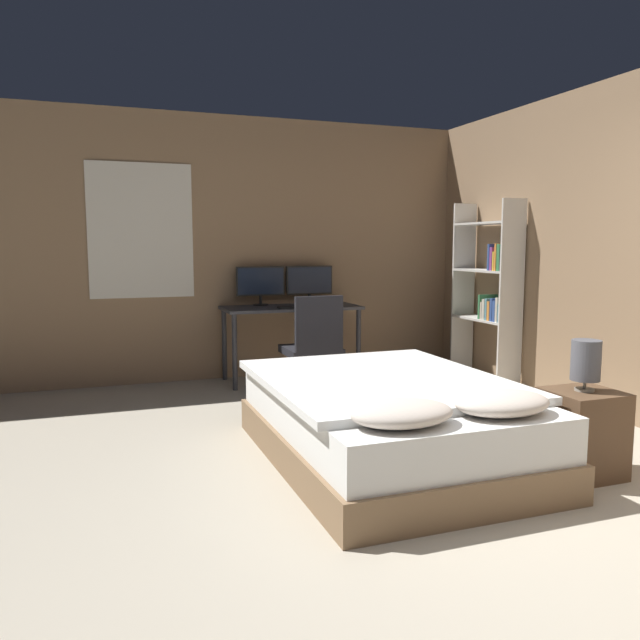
{
  "coord_description": "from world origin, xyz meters",
  "views": [
    {
      "loc": [
        -1.94,
        -2.28,
        1.39
      ],
      "look_at": [
        -0.13,
        2.72,
        0.75
      ],
      "focal_mm": 35.0,
      "sensor_mm": 36.0,
      "label": 1
    }
  ],
  "objects_px": {
    "bed": "(388,420)",
    "computer_mouse": "(323,305)",
    "office_chair": "(313,355)",
    "monitor_left": "(261,283)",
    "monitor_right": "(309,282)",
    "bookshelf": "(491,286)",
    "bedside_lamp": "(586,361)",
    "keyboard": "(297,307)",
    "desk": "(291,316)",
    "nightstand": "(582,433)"
  },
  "relations": [
    {
      "from": "monitor_left",
      "to": "monitor_right",
      "type": "xyz_separation_m",
      "value": [
        0.54,
        0.0,
        0.0
      ]
    },
    {
      "from": "bedside_lamp",
      "to": "bed",
      "type": "bearing_deg",
      "value": 147.3
    },
    {
      "from": "monitor_right",
      "to": "keyboard",
      "type": "height_order",
      "value": "monitor_right"
    },
    {
      "from": "desk",
      "to": "monitor_left",
      "type": "relative_size",
      "value": 2.73
    },
    {
      "from": "bedside_lamp",
      "to": "computer_mouse",
      "type": "distance_m",
      "value": 3.03
    },
    {
      "from": "bedside_lamp",
      "to": "keyboard",
      "type": "bearing_deg",
      "value": 105.93
    },
    {
      "from": "bed",
      "to": "office_chair",
      "type": "height_order",
      "value": "office_chair"
    },
    {
      "from": "computer_mouse",
      "to": "bookshelf",
      "type": "height_order",
      "value": "bookshelf"
    },
    {
      "from": "bedside_lamp",
      "to": "office_chair",
      "type": "relative_size",
      "value": 0.33
    },
    {
      "from": "keyboard",
      "to": "monitor_left",
      "type": "bearing_deg",
      "value": 124.24
    },
    {
      "from": "bed",
      "to": "monitor_right",
      "type": "xyz_separation_m",
      "value": [
        0.41,
        2.74,
        0.73
      ]
    },
    {
      "from": "bookshelf",
      "to": "desk",
      "type": "bearing_deg",
      "value": 156.46
    },
    {
      "from": "keyboard",
      "to": "bookshelf",
      "type": "height_order",
      "value": "bookshelf"
    },
    {
      "from": "desk",
      "to": "office_chair",
      "type": "xyz_separation_m",
      "value": [
        -0.02,
        -0.73,
        -0.29
      ]
    },
    {
      "from": "bed",
      "to": "bookshelf",
      "type": "distance_m",
      "value": 2.73
    },
    {
      "from": "nightstand",
      "to": "bedside_lamp",
      "type": "xyz_separation_m",
      "value": [
        0.0,
        0.0,
        0.44
      ]
    },
    {
      "from": "bedside_lamp",
      "to": "monitor_right",
      "type": "height_order",
      "value": "monitor_right"
    },
    {
      "from": "bedside_lamp",
      "to": "monitor_left",
      "type": "bearing_deg",
      "value": 108.34
    },
    {
      "from": "keyboard",
      "to": "computer_mouse",
      "type": "relative_size",
      "value": 5.36
    },
    {
      "from": "bed",
      "to": "bedside_lamp",
      "type": "height_order",
      "value": "bedside_lamp"
    },
    {
      "from": "monitor_left",
      "to": "bookshelf",
      "type": "relative_size",
      "value": 0.28
    },
    {
      "from": "bed",
      "to": "computer_mouse",
      "type": "height_order",
      "value": "computer_mouse"
    },
    {
      "from": "bedside_lamp",
      "to": "monitor_left",
      "type": "distance_m",
      "value": 3.56
    },
    {
      "from": "bookshelf",
      "to": "nightstand",
      "type": "bearing_deg",
      "value": -112.81
    },
    {
      "from": "bedside_lamp",
      "to": "monitor_left",
      "type": "height_order",
      "value": "monitor_left"
    },
    {
      "from": "computer_mouse",
      "to": "bookshelf",
      "type": "bearing_deg",
      "value": -21.23
    },
    {
      "from": "computer_mouse",
      "to": "office_chair",
      "type": "bearing_deg",
      "value": -118.77
    },
    {
      "from": "nightstand",
      "to": "computer_mouse",
      "type": "relative_size",
      "value": 7.5
    },
    {
      "from": "monitor_left",
      "to": "monitor_right",
      "type": "height_order",
      "value": "same"
    },
    {
      "from": "monitor_right",
      "to": "office_chair",
      "type": "bearing_deg",
      "value": -107.01
    },
    {
      "from": "computer_mouse",
      "to": "office_chair",
      "type": "height_order",
      "value": "office_chair"
    },
    {
      "from": "bed",
      "to": "office_chair",
      "type": "distance_m",
      "value": 1.82
    },
    {
      "from": "bedside_lamp",
      "to": "monitor_left",
      "type": "relative_size",
      "value": 0.6
    },
    {
      "from": "computer_mouse",
      "to": "bedside_lamp",
      "type": "bearing_deg",
      "value": -79.11
    },
    {
      "from": "bed",
      "to": "monitor_left",
      "type": "bearing_deg",
      "value": 92.72
    },
    {
      "from": "desk",
      "to": "computer_mouse",
      "type": "bearing_deg",
      "value": -35.08
    },
    {
      "from": "monitor_left",
      "to": "bookshelf",
      "type": "distance_m",
      "value": 2.34
    },
    {
      "from": "bedside_lamp",
      "to": "desk",
      "type": "xyz_separation_m",
      "value": [
        -0.85,
        3.17,
        -0.04
      ]
    },
    {
      "from": "nightstand",
      "to": "bedside_lamp",
      "type": "bearing_deg",
      "value": 0.0
    },
    {
      "from": "bedside_lamp",
      "to": "bookshelf",
      "type": "bearing_deg",
      "value": 67.19
    },
    {
      "from": "office_chair",
      "to": "bookshelf",
      "type": "bearing_deg",
      "value": -2.29
    },
    {
      "from": "bed",
      "to": "bookshelf",
      "type": "xyz_separation_m",
      "value": [
        1.98,
        1.73,
        0.72
      ]
    },
    {
      "from": "bed",
      "to": "computer_mouse",
      "type": "relative_size",
      "value": 29.64
    },
    {
      "from": "keyboard",
      "to": "bookshelf",
      "type": "relative_size",
      "value": 0.21
    },
    {
      "from": "bed",
      "to": "bedside_lamp",
      "type": "distance_m",
      "value": 1.25
    },
    {
      "from": "bed",
      "to": "keyboard",
      "type": "height_order",
      "value": "keyboard"
    },
    {
      "from": "monitor_left",
      "to": "monitor_right",
      "type": "bearing_deg",
      "value": 0.0
    },
    {
      "from": "keyboard",
      "to": "office_chair",
      "type": "relative_size",
      "value": 0.4
    },
    {
      "from": "computer_mouse",
      "to": "bookshelf",
      "type": "distance_m",
      "value": 1.7
    },
    {
      "from": "bedside_lamp",
      "to": "keyboard",
      "type": "relative_size",
      "value": 0.82
    }
  ]
}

